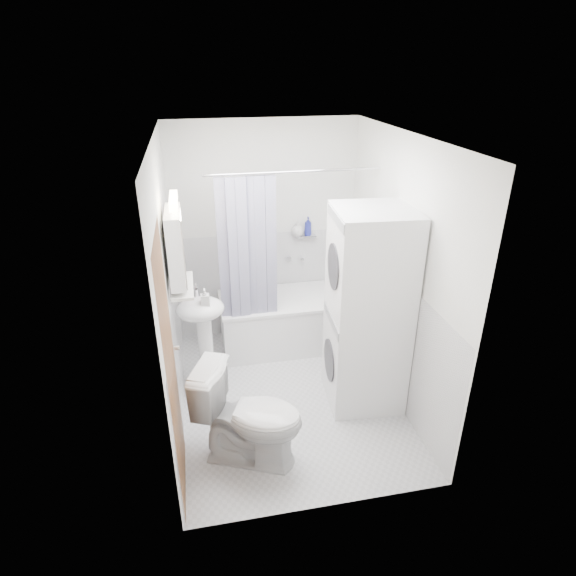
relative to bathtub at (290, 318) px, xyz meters
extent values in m
plane|color=#B7B7BB|center=(-0.20, -0.92, -0.32)|extent=(2.60, 2.60, 0.00)
plane|color=white|center=(-0.20, 0.38, 0.88)|extent=(2.00, 0.00, 2.00)
plane|color=white|center=(-0.20, -2.22, 0.88)|extent=(2.00, 0.00, 2.00)
plane|color=white|center=(-1.20, -0.92, 0.88)|extent=(0.00, 2.60, 2.60)
plane|color=white|center=(0.80, -0.92, 0.88)|extent=(0.00, 2.60, 2.60)
plane|color=white|center=(-0.20, -0.92, 2.08)|extent=(2.60, 2.60, 0.00)
plane|color=white|center=(-0.20, 0.37, 0.28)|extent=(1.98, 0.00, 1.98)
plane|color=white|center=(-1.19, -0.92, 0.28)|extent=(0.00, 2.58, 2.58)
plane|color=white|center=(0.79, -0.92, 0.28)|extent=(0.00, 2.58, 2.58)
plane|color=brown|center=(-1.18, -1.80, 0.68)|extent=(0.00, 2.00, 2.00)
cylinder|color=silver|center=(-1.15, -1.47, 0.68)|extent=(0.04, 0.04, 0.04)
cube|color=white|center=(0.00, 0.00, -0.04)|extent=(1.50, 0.70, 0.55)
cube|color=white|center=(0.00, 0.00, 0.24)|extent=(1.52, 0.72, 0.03)
cube|color=silver|center=(0.00, 0.00, 0.13)|extent=(1.32, 0.52, 0.20)
cylinder|color=silver|center=(0.20, 0.33, 0.58)|extent=(0.04, 0.12, 0.04)
cylinder|color=silver|center=(0.00, -0.30, 1.68)|extent=(1.70, 0.02, 0.02)
cube|color=#161549|center=(-0.70, -0.30, 0.93)|extent=(0.10, 0.02, 1.45)
cube|color=#161549|center=(-0.61, -0.30, 0.93)|extent=(0.10, 0.02, 1.45)
cube|color=#161549|center=(-0.52, -0.30, 0.93)|extent=(0.10, 0.02, 1.45)
cube|color=#161549|center=(-0.43, -0.30, 0.93)|extent=(0.10, 0.02, 1.45)
cube|color=#161549|center=(-0.34, -0.30, 0.93)|extent=(0.10, 0.02, 1.45)
cube|color=#161549|center=(-0.25, -0.30, 0.93)|extent=(0.10, 0.02, 1.45)
ellipsoid|color=white|center=(-0.96, -0.60, 0.53)|extent=(0.44, 0.37, 0.20)
cylinder|color=white|center=(-0.94, -0.60, 0.06)|extent=(0.14, 0.14, 0.75)
cylinder|color=silver|center=(-0.98, -0.46, 0.65)|extent=(0.03, 0.03, 0.14)
cylinder|color=silver|center=(-0.98, -0.50, 0.71)|extent=(0.02, 0.10, 0.02)
cube|color=white|center=(-1.11, -0.82, 1.23)|extent=(0.12, 0.50, 0.60)
cube|color=white|center=(-1.05, -0.82, 1.23)|extent=(0.01, 0.47, 0.57)
cube|color=#FFEABF|center=(-1.09, -0.82, 1.61)|extent=(0.06, 0.45, 0.06)
cube|color=silver|center=(-1.09, -0.82, 0.88)|extent=(0.18, 0.54, 0.02)
cube|color=silver|center=(0.25, 0.32, 0.83)|extent=(0.22, 0.06, 0.02)
cube|color=#4C1218|center=(-1.14, -0.36, 1.07)|extent=(0.05, 0.31, 0.74)
cube|color=#4C1218|center=(-1.11, -0.36, 1.41)|extent=(0.03, 0.28, 0.08)
cylinder|color=silver|center=(-1.15, -0.36, 1.45)|extent=(0.02, 0.04, 0.02)
cube|color=white|center=(0.48, -1.07, 0.14)|extent=(0.70, 0.70, 0.92)
cylinder|color=#2D2D33|center=(0.15, -1.07, 0.13)|extent=(0.05, 0.39, 0.39)
cube|color=gray|center=(0.15, -1.07, 0.55)|extent=(0.05, 0.59, 0.08)
cube|color=white|center=(0.48, -1.07, 1.06)|extent=(0.70, 0.70, 0.92)
cylinder|color=#2D2D33|center=(0.15, -1.07, 1.05)|extent=(0.05, 0.39, 0.39)
cube|color=gray|center=(0.15, -1.07, 1.47)|extent=(0.05, 0.59, 0.08)
imported|color=white|center=(-0.65, -1.64, 0.09)|extent=(0.95, 0.76, 0.82)
imported|color=gray|center=(-0.91, -0.67, 0.63)|extent=(0.08, 0.17, 0.08)
imported|color=gray|center=(-1.09, -0.97, 0.93)|extent=(0.07, 0.18, 0.07)
imported|color=gray|center=(-1.09, -0.70, 0.94)|extent=(0.10, 0.09, 0.10)
imported|color=gray|center=(0.15, 0.32, 0.91)|extent=(0.13, 0.17, 0.13)
imported|color=navy|center=(0.27, 0.32, 0.88)|extent=(0.08, 0.21, 0.08)
camera|label=1|loc=(-0.94, -4.57, 2.60)|focal=30.00mm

